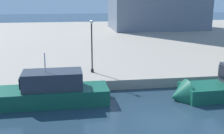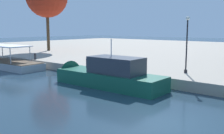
{
  "view_description": "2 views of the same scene",
  "coord_description": "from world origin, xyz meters",
  "px_view_note": "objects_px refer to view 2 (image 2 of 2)",
  "views": [
    {
      "loc": [
        -5.69,
        -16.49,
        7.84
      ],
      "look_at": [
        -2.17,
        6.47,
        2.1
      ],
      "focal_mm": 47.17,
      "sensor_mm": 36.0,
      "label": 1
    },
    {
      "loc": [
        6.04,
        -11.45,
        4.71
      ],
      "look_at": [
        -6.59,
        3.67,
        1.77
      ],
      "focal_mm": 42.62,
      "sensor_mm": 36.0,
      "label": 2
    }
  ],
  "objects_px": {
    "lamp_post": "(187,43)",
    "tour_boat_0": "(1,64)",
    "mooring_bollard_1": "(35,56)",
    "motor_yacht_1": "(103,77)"
  },
  "relations": [
    {
      "from": "lamp_post",
      "to": "tour_boat_0",
      "type": "bearing_deg",
      "value": -165.4
    },
    {
      "from": "tour_boat_0",
      "to": "lamp_post",
      "type": "xyz_separation_m",
      "value": [
        21.1,
        5.49,
        3.11
      ]
    },
    {
      "from": "mooring_bollard_1",
      "to": "lamp_post",
      "type": "relative_size",
      "value": 0.17
    },
    {
      "from": "motor_yacht_1",
      "to": "lamp_post",
      "type": "relative_size",
      "value": 2.19
    },
    {
      "from": "motor_yacht_1",
      "to": "lamp_post",
      "type": "distance_m",
      "value": 7.61
    },
    {
      "from": "motor_yacht_1",
      "to": "tour_boat_0",
      "type": "bearing_deg",
      "value": -0.35
    },
    {
      "from": "motor_yacht_1",
      "to": "mooring_bollard_1",
      "type": "relative_size",
      "value": 13.13
    },
    {
      "from": "mooring_bollard_1",
      "to": "lamp_post",
      "type": "xyz_separation_m",
      "value": [
        18.26,
        2.59,
        2.18
      ]
    },
    {
      "from": "tour_boat_0",
      "to": "mooring_bollard_1",
      "type": "xyz_separation_m",
      "value": [
        2.84,
        2.9,
        0.93
      ]
    },
    {
      "from": "tour_boat_0",
      "to": "lamp_post",
      "type": "bearing_deg",
      "value": -167.95
    }
  ]
}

